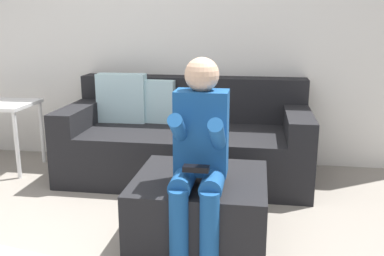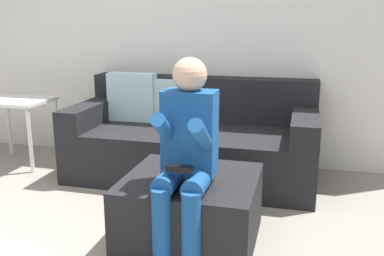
# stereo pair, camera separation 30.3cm
# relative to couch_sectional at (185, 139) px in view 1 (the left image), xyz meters

# --- Properties ---
(wall_back) EXTENTS (4.94, 0.10, 2.64)m
(wall_back) POSITION_rel_couch_sectional_xyz_m (-0.23, 0.48, 1.00)
(wall_back) COLOR silver
(wall_back) RESTS_ON ground_plane
(couch_sectional) EXTENTS (2.09, 0.99, 0.88)m
(couch_sectional) POSITION_rel_couch_sectional_xyz_m (0.00, 0.00, 0.00)
(couch_sectional) COLOR black
(couch_sectional) RESTS_ON ground_plane
(ottoman) EXTENTS (0.80, 0.76, 0.42)m
(ottoman) POSITION_rel_couch_sectional_xyz_m (0.30, -1.18, -0.11)
(ottoman) COLOR black
(ottoman) RESTS_ON ground_plane
(person_seated) EXTENTS (0.30, 0.55, 1.16)m
(person_seated) POSITION_rel_couch_sectional_xyz_m (0.32, -1.36, 0.31)
(person_seated) COLOR #194C8C
(person_seated) RESTS_ON ground_plane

